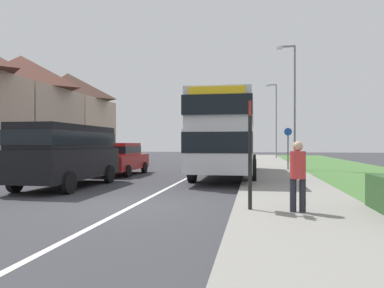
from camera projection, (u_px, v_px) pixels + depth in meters
ground_plane at (135, 205)px, 9.50m from camera, size 120.00×120.00×0.00m
lane_marking_centre at (189, 177)px, 17.39m from camera, size 0.14×60.00×0.01m
pavement_near_side at (282, 182)px, 14.70m from camera, size 3.20×68.00×0.12m
double_decker_bus at (227, 133)px, 17.65m from camera, size 2.80×10.02×3.70m
parked_van_black at (67, 151)px, 13.35m from camera, size 2.11×5.28×2.28m
parked_car_red at (120, 157)px, 18.59m from camera, size 1.89×4.30×1.65m
pedestrian_at_stop at (298, 173)px, 7.90m from camera, size 0.34×0.34×1.67m
bus_stop_sign at (250, 147)px, 8.23m from camera, size 0.09×0.52×2.60m
cycle_route_sign at (288, 147)px, 20.83m from camera, size 0.44×0.08×2.52m
street_lamp_mid at (293, 99)px, 21.84m from camera, size 1.14×0.20×7.55m
street_lamp_far at (275, 116)px, 38.14m from camera, size 1.14×0.20×7.86m
house_terrace_far_side at (21, 111)px, 25.03m from camera, size 6.34×18.99×7.71m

